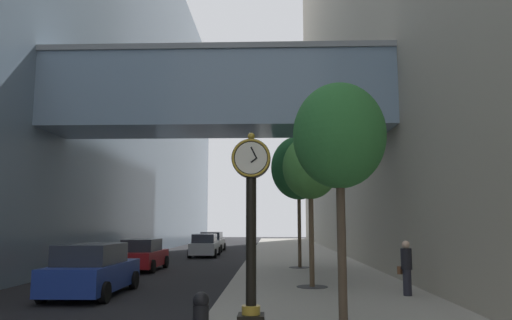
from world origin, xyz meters
The scene contains 12 objects.
ground_plane centered at (0.00, 27.00, 0.00)m, with size 110.00×110.00×0.00m, color black.
sidewalk_right centered at (3.35, 30.00, 0.07)m, with size 6.70×80.00×0.14m, color #9E998E.
building_block_left centered at (-12.54, 29.90, 13.82)m, with size 24.14×80.00×27.74m.
street_clock centered at (1.17, 7.94, 2.43)m, with size 0.84×0.55×4.18m.
street_tree_near centered at (3.02, 7.56, 4.14)m, with size 1.92×1.92×5.15m.
street_tree_mid_near centered at (3.02, 15.01, 4.36)m, with size 2.03×2.03×5.42m.
street_tree_mid_far centered at (3.02, 22.46, 5.23)m, with size 2.88×2.88×6.76m.
pedestrian_walking centered at (5.81, 13.08, 1.03)m, with size 0.51×0.51×1.69m.
car_blue_near centered at (-4.34, 13.67, 0.82)m, with size 2.13×4.64×1.69m.
car_red_mid centered at (-4.96, 22.14, 0.77)m, with size 1.95×4.17×1.58m.
car_silver_far centered at (-3.21, 32.26, 0.79)m, with size 2.05×4.41×1.62m.
car_white_trailing centered at (-3.54, 38.95, 0.80)m, with size 2.06×4.29×1.64m.
Camera 1 is at (1.62, -2.26, 2.36)m, focal length 33.43 mm.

